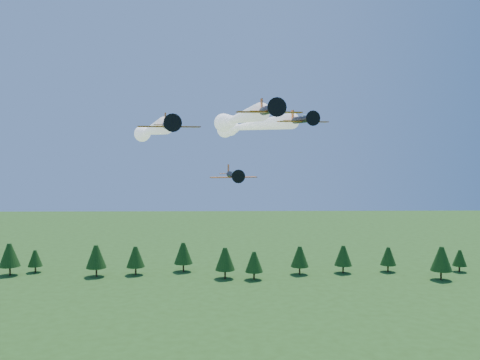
{
  "coord_description": "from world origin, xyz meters",
  "views": [
    {
      "loc": [
        -1.75,
        -76.77,
        46.02
      ],
      "look_at": [
        -0.32,
        0.0,
        41.14
      ],
      "focal_mm": 40.0,
      "sensor_mm": 36.0,
      "label": 1
    }
  ],
  "objects_px": {
    "plane_lead": "(236,119)",
    "plane_right": "(246,126)",
    "plane_left": "(149,131)",
    "plane_slot": "(233,175)"
  },
  "relations": [
    {
      "from": "plane_lead",
      "to": "plane_right",
      "type": "relative_size",
      "value": 0.87
    },
    {
      "from": "plane_lead",
      "to": "plane_left",
      "type": "height_order",
      "value": "plane_lead"
    },
    {
      "from": "plane_left",
      "to": "plane_right",
      "type": "relative_size",
      "value": 1.16
    },
    {
      "from": "plane_left",
      "to": "plane_slot",
      "type": "distance_m",
      "value": 27.54
    },
    {
      "from": "plane_lead",
      "to": "plane_slot",
      "type": "height_order",
      "value": "plane_lead"
    },
    {
      "from": "plane_lead",
      "to": "plane_slot",
      "type": "xyz_separation_m",
      "value": [
        -0.65,
        -9.48,
        -9.25
      ]
    },
    {
      "from": "plane_left",
      "to": "plane_lead",
      "type": "bearing_deg",
      "value": -47.43
    },
    {
      "from": "plane_right",
      "to": "plane_slot",
      "type": "relative_size",
      "value": 6.2
    },
    {
      "from": "plane_lead",
      "to": "plane_slot",
      "type": "distance_m",
      "value": 13.26
    },
    {
      "from": "plane_lead",
      "to": "plane_right",
      "type": "bearing_deg",
      "value": 72.19
    }
  ]
}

